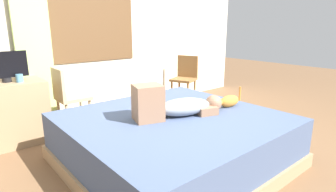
# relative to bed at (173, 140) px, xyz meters

# --- Properties ---
(ground_plane) EXTENTS (16.00, 16.00, 0.00)m
(ground_plane) POSITION_rel_bed_xyz_m (0.07, -0.18, -0.25)
(ground_plane) COLOR brown
(back_wall_with_window) EXTENTS (6.40, 0.14, 2.90)m
(back_wall_with_window) POSITION_rel_bed_xyz_m (0.08, 2.02, 1.20)
(back_wall_with_window) COLOR beige
(back_wall_with_window) RESTS_ON ground
(bed) EXTENTS (2.01, 1.94, 0.50)m
(bed) POSITION_rel_bed_xyz_m (0.00, 0.00, 0.00)
(bed) COLOR #997A56
(bed) RESTS_ON ground
(person_lying) EXTENTS (0.93, 0.50, 0.34)m
(person_lying) POSITION_rel_bed_xyz_m (0.01, -0.01, 0.37)
(person_lying) COLOR #8C939E
(person_lying) RESTS_ON bed
(cat) EXTENTS (0.36, 0.15, 0.21)m
(cat) POSITION_rel_bed_xyz_m (0.67, -0.15, 0.32)
(cat) COLOR #C67A2D
(cat) RESTS_ON bed
(desk) EXTENTS (0.90, 0.56, 0.74)m
(desk) POSITION_rel_bed_xyz_m (-1.21, 1.62, 0.12)
(desk) COLOR #997A56
(desk) RESTS_ON ground
(tv_monitor) EXTENTS (0.48, 0.10, 0.35)m
(tv_monitor) POSITION_rel_bed_xyz_m (-1.13, 1.62, 0.67)
(tv_monitor) COLOR black
(tv_monitor) RESTS_ON desk
(cup) EXTENTS (0.08, 0.08, 0.09)m
(cup) POSITION_rel_bed_xyz_m (-1.01, 1.53, 0.54)
(cup) COLOR teal
(cup) RESTS_ON desk
(chair_by_desk) EXTENTS (0.38, 0.38, 0.86)m
(chair_by_desk) POSITION_rel_bed_xyz_m (-0.50, 1.48, 0.26)
(chair_by_desk) COLOR tan
(chair_by_desk) RESTS_ON ground
(chair_spare) EXTENTS (0.50, 0.50, 0.86)m
(chair_spare) POSITION_rel_bed_xyz_m (1.58, 1.49, 0.26)
(chair_spare) COLOR brown
(chair_spare) RESTS_ON ground
(curtain_left) EXTENTS (0.44, 0.06, 2.64)m
(curtain_left) POSITION_rel_bed_xyz_m (-0.73, 1.90, 1.07)
(curtain_left) COLOR #ADCC75
(curtain_left) RESTS_ON ground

